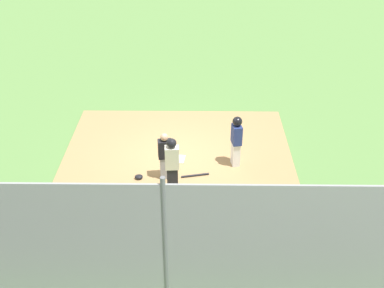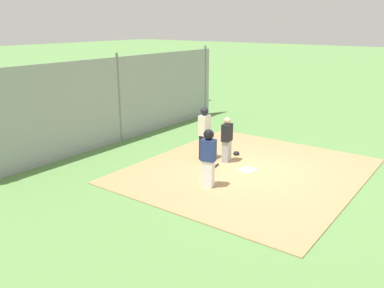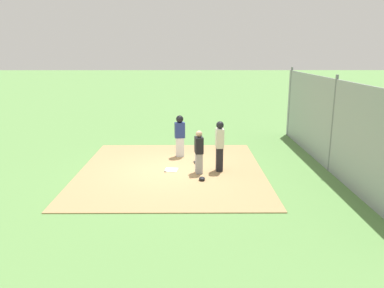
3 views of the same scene
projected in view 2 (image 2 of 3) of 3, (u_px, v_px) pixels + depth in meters
name	position (u px, v px, depth m)	size (l,w,h in m)	color
ground_plane	(247.00, 171.00, 12.38)	(140.00, 140.00, 0.00)	#5B8947
dirt_infield	(247.00, 171.00, 12.37)	(7.20, 6.40, 0.03)	#A88456
home_plate	(247.00, 170.00, 12.37)	(0.44, 0.44, 0.02)	white
catcher	(227.00, 139.00, 12.93)	(0.41, 0.31, 1.49)	#9E9EA3
umpire	(204.00, 132.00, 13.11)	(0.39, 0.28, 1.76)	black
runner	(208.00, 154.00, 10.87)	(0.33, 0.42, 1.65)	silver
baseball_bat	(213.00, 168.00, 12.45)	(0.06, 0.06, 0.84)	black
catcher_mask	(236.00, 153.00, 13.79)	(0.24, 0.20, 0.12)	black
baseball	(257.00, 168.00, 12.42)	(0.07, 0.07, 0.07)	white
backstop_fence	(119.00, 100.00, 15.07)	(12.00, 0.10, 3.35)	#93999E
parking_lot	(53.00, 124.00, 18.05)	(18.00, 5.20, 0.04)	#515156
parked_car_blue	(136.00, 92.00, 22.50)	(4.41, 2.36, 1.28)	#28428C
parked_car_dark	(107.00, 100.00, 20.43)	(4.36, 2.22, 1.28)	black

